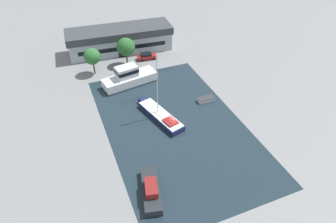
# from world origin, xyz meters

# --- Properties ---
(ground_plane) EXTENTS (440.00, 440.00, 0.00)m
(ground_plane) POSITION_xyz_m (0.00, 0.00, 0.00)
(ground_plane) COLOR gray
(water_canal) EXTENTS (22.93, 38.39, 0.01)m
(water_canal) POSITION_xyz_m (0.00, 0.00, 0.00)
(water_canal) COLOR #1E2D38
(water_canal) RESTS_ON ground
(warehouse_building) EXTENTS (25.62, 9.56, 5.74)m
(warehouse_building) POSITION_xyz_m (-1.13, 31.34, 2.91)
(warehouse_building) COLOR #99A8B2
(warehouse_building) RESTS_ON ground
(quay_tree_near_building) EXTENTS (4.06, 4.06, 6.45)m
(quay_tree_near_building) POSITION_xyz_m (-1.63, 23.77, 4.41)
(quay_tree_near_building) COLOR brown
(quay_tree_near_building) RESTS_ON ground
(quay_tree_by_water) EXTENTS (3.51, 3.51, 5.92)m
(quay_tree_by_water) POSITION_xyz_m (-9.36, 22.65, 4.14)
(quay_tree_by_water) COLOR brown
(quay_tree_by_water) RESTS_ON ground
(parked_car) EXTENTS (4.68, 2.20, 1.56)m
(parked_car) POSITION_xyz_m (3.33, 24.50, 0.79)
(parked_car) COLOR maroon
(parked_car) RESTS_ON ground
(sailboat_moored) EXTENTS (5.37, 11.88, 12.67)m
(sailboat_moored) POSITION_xyz_m (-1.54, 2.86, 0.62)
(sailboat_moored) COLOR #19234C
(sailboat_moored) RESTS_ON water_canal
(motor_cruiser) EXTENTS (11.83, 5.56, 4.24)m
(motor_cruiser) POSITION_xyz_m (-3.50, 15.61, 1.54)
(motor_cruiser) COLOR white
(motor_cruiser) RESTS_ON water_canal
(small_dinghy) EXTENTS (3.34, 1.53, 0.69)m
(small_dinghy) POSITION_xyz_m (8.47, 4.41, 0.35)
(small_dinghy) COLOR silver
(small_dinghy) RESTS_ON water_canal
(cabin_boat) EXTENTS (4.01, 7.83, 2.26)m
(cabin_boat) POSITION_xyz_m (-8.46, -11.91, 0.83)
(cabin_boat) COLOR #23282D
(cabin_boat) RESTS_ON water_canal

